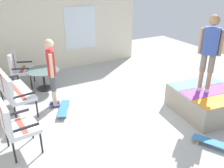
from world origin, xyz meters
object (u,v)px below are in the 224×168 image
at_px(person_watching, 51,69).
at_px(person_skater, 210,48).
at_px(skateboard_by_bench, 64,108).
at_px(skate_ramp, 208,101).
at_px(patio_chair_near_house, 18,66).
at_px(patio_table, 43,76).
at_px(skateboard_spare, 214,143).
at_px(patio_chair_by_wall, 14,123).
at_px(patio_bench, 11,88).

height_order(person_watching, person_skater, person_skater).
bearing_deg(skateboard_by_bench, skate_ramp, -118.78).
xyz_separation_m(patio_chair_near_house, patio_table, (-0.52, -0.56, -0.21)).
xyz_separation_m(patio_table, person_skater, (-3.03, -2.91, 1.14)).
bearing_deg(skateboard_spare, patio_chair_by_wall, 63.10).
xyz_separation_m(person_skater, skateboard_by_bench, (1.53, 2.86, -1.46)).
height_order(skateboard_by_bench, skateboard_spare, same).
xyz_separation_m(person_watching, skateboard_spare, (-3.04, -2.14, -0.89)).
distance_m(skate_ramp, patio_bench, 4.58).
height_order(skate_ramp, patio_chair_by_wall, patio_chair_by_wall).
bearing_deg(skateboard_by_bench, person_watching, 12.15).
bearing_deg(skateboard_spare, patio_chair_near_house, 29.76).
xyz_separation_m(patio_table, skateboard_by_bench, (-1.49, -0.05, -0.32)).
height_order(patio_table, person_skater, person_skater).
bearing_deg(patio_chair_by_wall, skateboard_spare, -116.90).
xyz_separation_m(skate_ramp, person_watching, (2.04, 3.07, 0.70)).
bearing_deg(patio_bench, person_watching, -101.10).
height_order(patio_chair_near_house, skateboard_by_bench, patio_chair_near_house).
distance_m(patio_bench, skateboard_by_bench, 1.28).
bearing_deg(patio_chair_by_wall, patio_bench, -6.61).
distance_m(skate_ramp, patio_chair_near_house, 5.13).
bearing_deg(skate_ramp, patio_table, 44.05).
height_order(patio_bench, skateboard_by_bench, patio_bench).
distance_m(patio_bench, patio_chair_by_wall, 1.59).
xyz_separation_m(patio_chair_near_house, skateboard_spare, (-4.65, -2.66, -0.53)).
bearing_deg(skateboard_by_bench, patio_chair_by_wall, 129.65).
height_order(skate_ramp, patio_chair_near_house, patio_chair_near_house).
bearing_deg(patio_chair_near_house, skate_ramp, -135.50).
height_order(patio_bench, skateboard_spare, patio_bench).
bearing_deg(patio_chair_by_wall, skate_ramp, -98.82).
bearing_deg(skateboard_spare, patio_table, 26.94).
distance_m(patio_chair_near_house, patio_table, 0.79).
bearing_deg(patio_chair_near_house, patio_chair_by_wall, 168.99).
bearing_deg(skateboard_spare, skateboard_by_bench, 37.88).
bearing_deg(skateboard_spare, skate_ramp, -43.00).
bearing_deg(patio_bench, skateboard_spare, -136.46).
relative_size(patio_chair_near_house, patio_chair_by_wall, 1.00).
distance_m(person_watching, skateboard_spare, 3.82).
bearing_deg(person_skater, patio_chair_near_house, 44.37).
height_order(patio_table, skateboard_by_bench, patio_table).
bearing_deg(person_watching, skate_ramp, -123.65).
relative_size(patio_bench, patio_table, 1.45).
bearing_deg(skate_ramp, person_skater, 48.43).
bearing_deg(patio_table, skateboard_by_bench, -178.11).
bearing_deg(skate_ramp, person_watching, 56.35).
height_order(skate_ramp, skateboard_spare, skate_ramp).
distance_m(patio_chair_near_house, person_skater, 5.05).
height_order(skate_ramp, person_skater, person_skater).
bearing_deg(patio_bench, patio_table, -46.64).
relative_size(patio_chair_near_house, skateboard_by_bench, 1.26).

